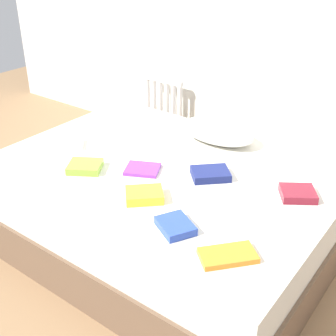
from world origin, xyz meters
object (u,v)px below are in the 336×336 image
object	(u,v)px
textbook_navy	(210,174)
textbook_lime	(85,167)
textbook_purple	(143,169)
textbook_blue	(175,226)
radiator	(163,105)
textbook_maroon	(298,193)
textbook_orange	(228,255)
textbook_white	(65,145)
pillow	(217,131)
bed	(163,205)
textbook_yellow	(144,195)

from	to	relation	value
textbook_navy	textbook_lime	xyz separation A→B (m)	(-0.63, -0.36, -0.00)
textbook_purple	textbook_blue	size ratio (longest dim) A/B	1.08
textbook_lime	textbook_purple	world-z (taller)	textbook_lime
radiator	textbook_maroon	world-z (taller)	radiator
textbook_orange	textbook_white	xyz separation A→B (m)	(-1.39, 0.33, -0.00)
textbook_lime	radiator	bearing A→B (deg)	78.72
textbook_white	textbook_blue	distance (m)	1.13
pillow	textbook_navy	world-z (taller)	pillow
pillow	bed	bearing A→B (deg)	-95.90
bed	radiator	size ratio (longest dim) A/B	4.07
radiator	textbook_purple	distance (m)	1.55
radiator	textbook_lime	xyz separation A→B (m)	(0.56, -1.48, 0.18)
textbook_orange	textbook_navy	bearing A→B (deg)	78.84
bed	textbook_white	xyz separation A→B (m)	(-0.68, -0.14, 0.27)
pillow	textbook_blue	distance (m)	1.02
textbook_orange	textbook_purple	bearing A→B (deg)	104.97
textbook_purple	textbook_blue	bearing A→B (deg)	-61.69
bed	pillow	world-z (taller)	pillow
textbook_yellow	textbook_purple	distance (m)	0.31
bed	textbook_white	distance (m)	0.74
pillow	textbook_orange	xyz separation A→B (m)	(0.66, -0.99, -0.06)
textbook_orange	textbook_purple	world-z (taller)	textbook_orange
textbook_maroon	textbook_purple	bearing A→B (deg)	163.43
pillow	textbook_blue	bearing A→B (deg)	-69.56
pillow	textbook_orange	size ratio (longest dim) A/B	2.16
textbook_maroon	textbook_lime	bearing A→B (deg)	168.10
bed	radiator	world-z (taller)	radiator
pillow	textbook_maroon	world-z (taller)	pillow
textbook_yellow	textbook_purple	bearing A→B (deg)	87.90
radiator	textbook_purple	bearing A→B (deg)	-57.20
textbook_purple	textbook_orange	bearing A→B (deg)	-52.00
bed	textbook_navy	bearing A→B (deg)	15.00
textbook_yellow	textbook_white	world-z (taller)	textbook_yellow
textbook_yellow	textbook_blue	xyz separation A→B (m)	(0.28, -0.12, -0.00)
textbook_navy	textbook_white	world-z (taller)	textbook_navy
textbook_navy	textbook_purple	xyz separation A→B (m)	(-0.36, -0.17, -0.01)
textbook_orange	textbook_maroon	xyz separation A→B (m)	(0.05, 0.64, 0.01)
radiator	textbook_white	xyz separation A→B (m)	(0.23, -1.34, 0.18)
pillow	textbook_maroon	bearing A→B (deg)	-26.30
textbook_white	textbook_purple	xyz separation A→B (m)	(0.60, 0.05, -0.00)
bed	textbook_white	size ratio (longest dim) A/B	8.92
textbook_white	textbook_navy	bearing A→B (deg)	-31.06
textbook_orange	textbook_blue	bearing A→B (deg)	124.55
textbook_blue	bed	bearing A→B (deg)	161.18
textbook_orange	textbook_purple	xyz separation A→B (m)	(-0.78, 0.38, -0.00)
pillow	textbook_white	xyz separation A→B (m)	(-0.73, -0.66, -0.06)
textbook_yellow	textbook_lime	bearing A→B (deg)	131.59
textbook_orange	textbook_purple	distance (m)	0.87
textbook_orange	textbook_lime	size ratio (longest dim) A/B	1.29
bed	textbook_orange	distance (m)	0.89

